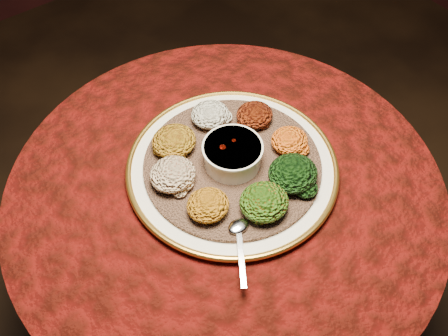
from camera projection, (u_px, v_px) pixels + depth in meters
table at (225, 227)px, 1.23m from camera, size 0.96×0.96×0.73m
platter at (232, 167)px, 1.10m from camera, size 0.54×0.54×0.02m
injera at (232, 164)px, 1.09m from camera, size 0.50×0.50×0.01m
stew_bowl at (233, 153)px, 1.06m from camera, size 0.13×0.13×0.05m
spoon at (239, 231)px, 0.98m from camera, size 0.10×0.13×0.01m
portion_ayib at (210, 114)px, 1.15m from camera, size 0.09×0.08×0.04m
portion_kitfo at (255, 115)px, 1.15m from camera, size 0.09×0.08×0.04m
portion_tikil at (289, 140)px, 1.10m from camera, size 0.08×0.08×0.04m
portion_gomen at (293, 173)px, 1.04m from camera, size 0.11×0.10×0.05m
portion_mixveg at (264, 202)px, 1.00m from camera, size 0.10×0.10×0.05m
portion_kik at (208, 205)px, 1.00m from camera, size 0.09×0.08×0.04m
portion_timatim at (173, 174)px, 1.04m from camera, size 0.10×0.09×0.05m
portion_shiro at (174, 141)px, 1.10m from camera, size 0.10×0.09×0.05m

